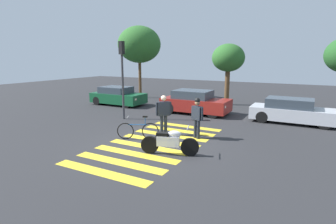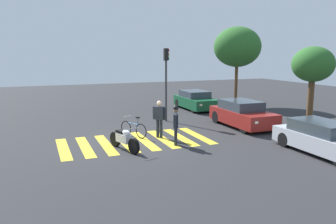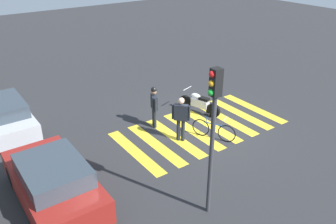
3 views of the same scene
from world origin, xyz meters
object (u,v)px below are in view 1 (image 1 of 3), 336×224
at_px(car_green_compact, 118,96).
at_px(car_silver_sedan, 292,111).
at_px(police_motorcycle, 169,142).
at_px(officer_on_foot, 164,112).
at_px(car_maroon_wagon, 195,102).
at_px(leaning_bicycle, 138,130).
at_px(officer_by_motorcycle, 197,115).
at_px(traffic_light_pole, 122,68).

xyz_separation_m(car_green_compact, car_silver_sedan, (11.68, -0.09, -0.01)).
bearing_deg(police_motorcycle, car_silver_sedan, 64.64).
height_order(officer_on_foot, car_green_compact, officer_on_foot).
relative_size(car_green_compact, car_silver_sedan, 0.92).
height_order(police_motorcycle, car_maroon_wagon, car_maroon_wagon).
height_order(car_green_compact, car_maroon_wagon, car_maroon_wagon).
xyz_separation_m(leaning_bicycle, car_silver_sedan, (5.49, 6.31, 0.24)).
bearing_deg(car_maroon_wagon, car_silver_sedan, 1.10).
bearing_deg(car_silver_sedan, police_motorcycle, -115.36).
bearing_deg(officer_on_foot, car_maroon_wagon, 97.12).
bearing_deg(officer_by_motorcycle, car_silver_sedan, 56.11).
bearing_deg(leaning_bicycle, car_silver_sedan, 48.94).
distance_m(leaning_bicycle, car_maroon_wagon, 6.21).
distance_m(leaning_bicycle, traffic_light_pole, 4.78).
bearing_deg(traffic_light_pole, car_green_compact, 132.56).
height_order(leaning_bicycle, car_green_compact, car_green_compact).
bearing_deg(leaning_bicycle, officer_by_motorcycle, 31.48).
height_order(leaning_bicycle, officer_on_foot, officer_on_foot).
relative_size(police_motorcycle, officer_by_motorcycle, 1.15).
relative_size(leaning_bicycle, car_green_compact, 0.40).
xyz_separation_m(police_motorcycle, traffic_light_pole, (-4.96, 3.85, 2.41)).
xyz_separation_m(police_motorcycle, leaning_bicycle, (-2.03, 0.99, -0.07)).
bearing_deg(car_green_compact, officer_on_foot, -37.88).
distance_m(leaning_bicycle, officer_by_motorcycle, 2.58).
distance_m(officer_by_motorcycle, car_silver_sedan, 6.04).
height_order(leaning_bicycle, car_silver_sedan, car_silver_sedan).
xyz_separation_m(leaning_bicycle, traffic_light_pole, (-2.93, 2.85, 2.48)).
bearing_deg(police_motorcycle, car_green_compact, 138.02).
distance_m(officer_on_foot, car_maroon_wagon, 5.15).
bearing_deg(car_green_compact, police_motorcycle, -41.98).
bearing_deg(car_green_compact, car_silver_sedan, -0.45).
bearing_deg(officer_on_foot, traffic_light_pole, 153.75).
bearing_deg(officer_on_foot, leaning_bicycle, -119.69).
distance_m(car_maroon_wagon, car_silver_sedan, 5.51).
relative_size(car_green_compact, traffic_light_pole, 0.92).
bearing_deg(car_maroon_wagon, car_green_compact, 178.16).
distance_m(car_green_compact, car_maroon_wagon, 6.18).
xyz_separation_m(police_motorcycle, officer_on_foot, (-1.41, 2.09, 0.57)).
relative_size(officer_on_foot, car_green_compact, 0.46).
bearing_deg(officer_on_foot, car_silver_sedan, 46.93).
distance_m(police_motorcycle, car_maroon_wagon, 7.48).
bearing_deg(traffic_light_pole, officer_by_motorcycle, -16.99).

